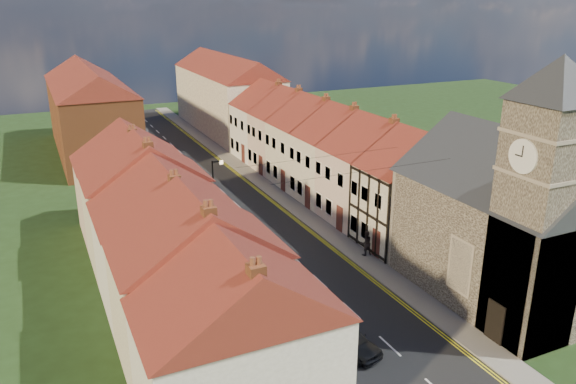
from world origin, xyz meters
The scene contains 25 objects.
ground centered at (0.00, 0.00, 0.00)m, with size 160.00×160.00×0.00m, color #24431C.
road centered at (0.00, 30.00, 0.01)m, with size 7.00×90.00×0.02m, color black.
pavement_left centered at (-4.40, 30.00, 0.06)m, with size 1.80×90.00×0.12m, color gray.
pavement_right centered at (4.40, 30.00, 0.06)m, with size 1.80×90.00×0.12m, color gray.
church centered at (9.36, 3.32, 5.88)m, with size 11.25×14.25×15.20m.
cottage_r_tudor centered at (9.27, 12.70, 4.47)m, with size 8.30×5.20×9.00m.
cottage_r_white_near centered at (9.30, 18.10, 4.47)m, with size 8.30×6.00×9.00m.
cottage_r_cream_mid centered at (9.30, 23.50, 4.48)m, with size 8.30×5.20×9.00m.
cottage_r_pink centered at (9.30, 28.90, 4.47)m, with size 8.30×6.00×9.00m.
cottage_r_white_far centered at (9.30, 34.30, 4.48)m, with size 8.30×5.20×9.00m.
cottage_r_cream_far centered at (9.30, 39.70, 4.47)m, with size 8.30×6.00×9.00m.
cottage_l_brick_near centered at (-9.30, -0.25, 4.37)m, with size 8.30×5.70×8.80m.
cottage_l_cream centered at (-9.30, 5.55, 4.52)m, with size 8.30×6.30×9.10m.
cottage_l_white centered at (-9.30, 11.95, 4.37)m, with size 8.30×6.90×8.80m.
cottage_l_brick_mid centered at (-9.30, 18.05, 4.53)m, with size 8.30×5.70×9.10m.
cottage_l_pink centered at (-9.30, 23.85, 4.37)m, with size 8.30×6.30×8.80m.
block_right_far centered at (9.30, 55.00, 5.29)m, with size 8.30×24.20×10.50m.
block_left_far centered at (-9.30, 50.00, 5.29)m, with size 8.30×24.20×10.50m.
lamppost centered at (-3.81, 20.00, 3.54)m, with size 0.88×0.15×6.00m.
car_near centered at (-2.20, 2.61, 0.65)m, with size 1.55×3.84×1.31m, color black.
car_mid centered at (-2.44, 28.10, 0.66)m, with size 1.41×4.03×1.33m, color #A4A6AB.
car_far centered at (-3.02, 47.48, 0.72)m, with size 2.01×4.94×1.43m, color navy.
car_distant centered at (-2.41, 58.53, 0.58)m, with size 1.93×4.19×1.16m, color #9EA0A6.
pedestrian_left centered at (-5.10, 9.42, 0.96)m, with size 0.61×0.40×1.68m, color #212227.
pedestrian_right centered at (4.76, 11.98, 1.05)m, with size 0.90×0.71×1.86m, color black.
Camera 1 is at (-15.74, -18.94, 17.64)m, focal length 35.00 mm.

